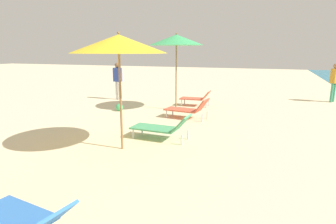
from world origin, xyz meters
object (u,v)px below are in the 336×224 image
person_walking_mid (118,77)px  beach_ball (119,107)px  lounger_third_shoreside (162,127)px  lounger_farthest_shoreside (196,98)px  lounger_farthest_inland (188,109)px  umbrella_third (119,44)px  umbrella_farthest (176,40)px  person_walking_far (335,79)px  lounger_second_shoreside (21,219)px

person_walking_mid → beach_ball: bearing=-141.7°
lounger_third_shoreside → lounger_farthest_shoreside: lounger_third_shoreside is taller
lounger_farthest_inland → person_walking_mid: size_ratio=0.89×
lounger_third_shoreside → umbrella_third: bearing=61.4°
lounger_third_shoreside → umbrella_farthest: size_ratio=0.54×
person_walking_far → person_walking_mid: bearing=54.7°
lounger_farthest_shoreside → beach_ball: 3.10m
lounger_third_shoreside → person_walking_mid: (-4.08, 4.81, 0.69)m
umbrella_farthest → person_walking_mid: bearing=159.2°
umbrella_third → umbrella_farthest: bearing=93.5°
lounger_second_shoreside → person_walking_far: person_walking_far is taller
umbrella_farthest → person_walking_far: 7.20m
umbrella_farthest → lounger_farthest_inland: bearing=-55.5°
umbrella_farthest → lounger_farthest_shoreside: bearing=61.7°
lounger_third_shoreside → person_walking_far: size_ratio=0.92×
lounger_farthest_inland → person_walking_far: 7.20m
person_walking_mid → beach_ball: size_ratio=6.10×
lounger_second_shoreside → person_walking_mid: size_ratio=0.87×
lounger_second_shoreside → lounger_farthest_shoreside: bearing=-80.3°
beach_ball → lounger_third_shoreside: bearing=-43.6°
umbrella_farthest → lounger_farthest_inland: 2.68m
umbrella_farthest → person_walking_far: umbrella_farthest is taller
lounger_second_shoreside → person_walking_mid: (-3.95, 8.99, 0.76)m
person_walking_far → lounger_farthest_inland: bearing=83.8°
beach_ball → lounger_farthest_inland: bearing=-5.1°
person_walking_mid → beach_ball: (1.33, -2.19, -0.88)m
lounger_second_shoreside → umbrella_third: (-0.46, 3.19, 2.08)m
umbrella_farthest → person_walking_far: bearing=33.7°
person_walking_far → beach_ball: person_walking_far is taller
umbrella_farthest → lounger_third_shoreside: bearing=-76.4°
lounger_farthest_inland → person_walking_far: bearing=-127.9°
lounger_second_shoreside → lounger_farthest_shoreside: size_ratio=1.19×
person_walking_mid → lounger_second_shoreside: bearing=-149.1°
umbrella_third → person_walking_far: umbrella_third is taller
lounger_farthest_shoreside → person_walking_mid: bearing=-5.4°
lounger_third_shoreside → lounger_farthest_shoreside: size_ratio=1.25×
lounger_farthest_inland → lounger_second_shoreside: bearing=95.7°
umbrella_third → lounger_farthest_inland: umbrella_third is taller
lounger_third_shoreside → beach_ball: lounger_third_shoreside is taller
lounger_second_shoreside → umbrella_farthest: 8.14m
umbrella_third → person_walking_mid: 6.89m
lounger_farthest_shoreside → beach_ball: (-2.41, -1.94, -0.20)m
lounger_second_shoreside → lounger_third_shoreside: lounger_third_shoreside is taller
lounger_second_shoreside → lounger_third_shoreside: (0.13, 4.18, 0.07)m
lounger_second_shoreside → lounger_farthest_inland: 6.56m
lounger_farthest_shoreside → person_walking_mid: (-3.74, 0.24, 0.68)m
person_walking_far → beach_ball: bearing=70.4°
lounger_second_shoreside → person_walking_mid: bearing=-58.0°
lounger_third_shoreside → beach_ball: bearing=-41.1°
beach_ball → person_walking_mid: bearing=121.2°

